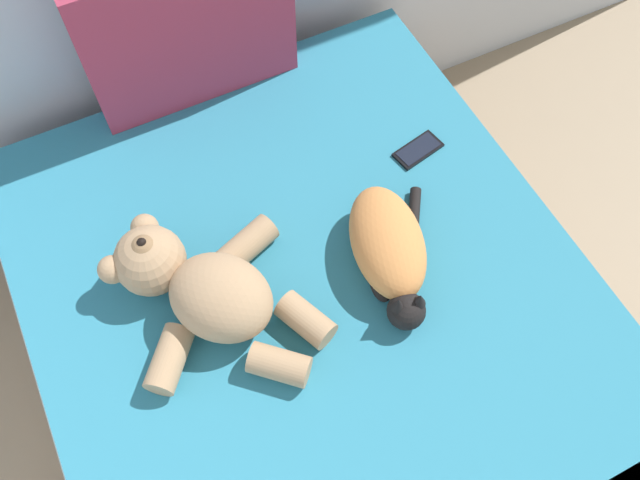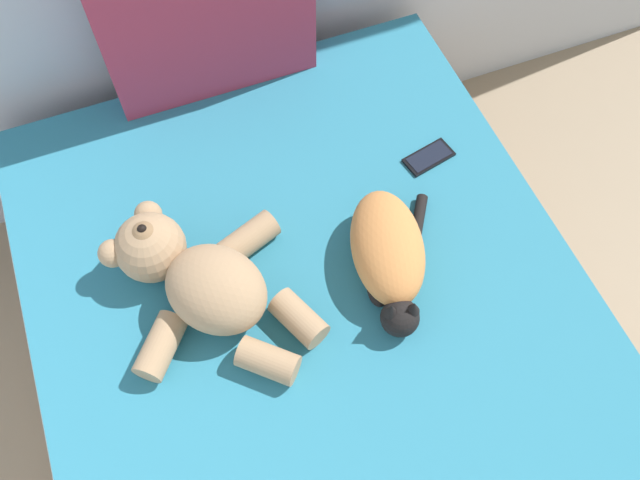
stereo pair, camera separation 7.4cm
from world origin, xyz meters
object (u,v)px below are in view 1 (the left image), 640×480
object	(u,v)px
teddy_bear	(201,288)
cell_phone	(418,150)
cat	(389,249)
patterned_cushion	(188,28)
bed	(325,355)

from	to	relation	value
teddy_bear	cell_phone	world-z (taller)	teddy_bear
cell_phone	cat	bearing A→B (deg)	-132.94
patterned_cushion	cell_phone	world-z (taller)	patterned_cushion
teddy_bear	bed	bearing A→B (deg)	-34.45
bed	patterned_cushion	size ratio (longest dim) A/B	3.08
bed	cell_phone	distance (m)	0.67
patterned_cushion	teddy_bear	world-z (taller)	patterned_cushion
bed	cat	distance (m)	0.43
cat	teddy_bear	world-z (taller)	teddy_bear
cat	cell_phone	bearing A→B (deg)	47.06
bed	teddy_bear	xyz separation A→B (m)	(-0.26, 0.18, 0.37)
patterned_cushion	cell_phone	bearing A→B (deg)	-46.81
bed	patterned_cushion	xyz separation A→B (m)	(-0.00, 0.88, 0.53)
patterned_cushion	cat	world-z (taller)	patterned_cushion
cat	cell_phone	xyz separation A→B (m)	(0.26, 0.28, -0.07)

